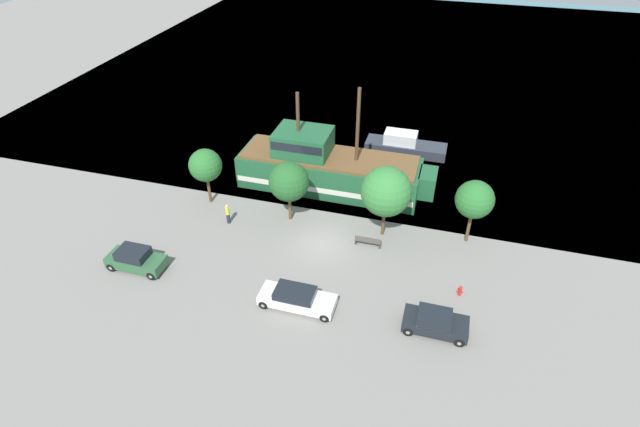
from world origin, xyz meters
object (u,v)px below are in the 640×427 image
at_px(moored_boat_dockside, 404,145).
at_px(pedestrian_walking_near, 228,214).
at_px(parked_car_curb_front, 136,259).
at_px(parked_car_curb_mid, 297,298).
at_px(bench_promenade_east, 368,241).
at_px(pirate_ship, 327,168).
at_px(parked_car_curb_rear, 435,322).
at_px(fire_hydrant, 460,290).

relative_size(moored_boat_dockside, pedestrian_walking_near, 4.48).
relative_size(parked_car_curb_front, parked_car_curb_mid, 0.82).
bearing_deg(bench_promenade_east, pirate_ship, 125.51).
relative_size(parked_car_curb_rear, fire_hydrant, 5.06).
height_order(pirate_ship, bench_promenade_east, pirate_ship).
bearing_deg(parked_car_curb_rear, fire_hydrant, 69.19).
xyz_separation_m(pirate_ship, pedestrian_walking_near, (-6.01, -7.24, -0.99)).
bearing_deg(bench_promenade_east, parked_car_curb_rear, -51.16).
bearing_deg(parked_car_curb_mid, pirate_ship, 97.55).
bearing_deg(parked_car_curb_front, pirate_ship, 54.30).
distance_m(parked_car_curb_front, fire_hydrant, 22.00).
xyz_separation_m(parked_car_curb_front, bench_promenade_east, (14.94, 6.78, -0.32)).
bearing_deg(pirate_ship, parked_car_curb_mid, -82.45).
xyz_separation_m(parked_car_curb_mid, fire_hydrant, (9.92, 3.83, -0.25)).
xyz_separation_m(parked_car_curb_mid, parked_car_curb_rear, (8.60, 0.36, 0.02)).
distance_m(moored_boat_dockside, parked_car_curb_rear, 22.38).
distance_m(parked_car_curb_front, bench_promenade_east, 16.41).
bearing_deg(parked_car_curb_front, parked_car_curb_mid, -1.76).
xyz_separation_m(parked_car_curb_mid, pedestrian_walking_near, (-7.89, 6.94, 0.21)).
distance_m(pirate_ship, parked_car_curb_mid, 14.35).
distance_m(parked_car_curb_rear, bench_promenade_east, 8.72).
bearing_deg(bench_promenade_east, parked_car_curb_mid, -113.68).
bearing_deg(parked_car_curb_mid, parked_car_curb_rear, 2.41).
bearing_deg(parked_car_curb_rear, pirate_ship, 127.18).
relative_size(pirate_ship, parked_car_curb_front, 4.13).
xyz_separation_m(parked_car_curb_front, fire_hydrant, (21.72, 3.47, -0.36)).
distance_m(bench_promenade_east, pedestrian_walking_near, 11.03).
relative_size(parked_car_curb_front, fire_hydrant, 5.24).
bearing_deg(pedestrian_walking_near, fire_hydrant, -9.89).
distance_m(moored_boat_dockside, parked_car_curb_mid, 22.47).
relative_size(fire_hydrant, bench_promenade_east, 0.40).
distance_m(moored_boat_dockside, bench_promenade_east, 15.04).
distance_m(moored_boat_dockside, parked_car_curb_front, 26.71).
height_order(fire_hydrant, pedestrian_walking_near, pedestrian_walking_near).
bearing_deg(fire_hydrant, parked_car_curb_rear, -110.81).
relative_size(moored_boat_dockside, parked_car_curb_mid, 1.58).
height_order(parked_car_curb_front, fire_hydrant, parked_car_curb_front).
relative_size(pirate_ship, moored_boat_dockside, 2.16).
distance_m(fire_hydrant, bench_promenade_east, 7.55).
distance_m(pirate_ship, fire_hydrant, 15.76).
bearing_deg(moored_boat_dockside, parked_car_curb_rear, -77.14).
height_order(moored_boat_dockside, parked_car_curb_mid, moored_boat_dockside).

